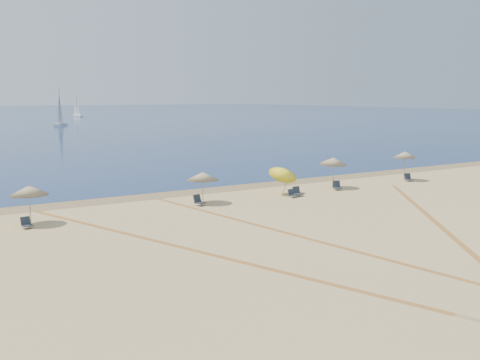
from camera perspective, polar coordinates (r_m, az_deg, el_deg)
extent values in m
plane|color=olive|center=(43.22, -2.73, -1.00)|extent=(500.00, 500.00, 0.00)
cylinder|color=gray|center=(33.68, -21.26, -2.57)|extent=(0.05, 0.05, 2.15)
cone|color=#EFE7BC|center=(33.52, -21.35, -1.01)|extent=(2.18, 2.18, 0.55)
sphere|color=gray|center=(33.47, -21.38, -0.51)|extent=(0.08, 0.08, 0.08)
cylinder|color=gray|center=(37.66, -3.94, -0.90)|extent=(0.05, 0.05, 2.05)
cone|color=#EFE7BC|center=(37.52, -3.96, 0.41)|extent=(2.23, 2.23, 0.55)
sphere|color=gray|center=(37.47, -3.96, 0.87)|extent=(0.08, 0.08, 0.08)
cylinder|color=gray|center=(40.81, 4.93, -0.31)|extent=(0.05, 0.98, 1.86)
cone|color=yellow|center=(41.01, 4.62, 0.85)|extent=(2.17, 2.19, 1.48)
sphere|color=gray|center=(40.97, 4.62, 1.26)|extent=(0.08, 0.08, 0.08)
cylinder|color=gray|center=(44.34, 9.82, 0.67)|extent=(0.05, 0.21, 2.36)
cone|color=#EFE7BC|center=(44.26, 9.79, 2.00)|extent=(2.23, 2.26, 0.70)
sphere|color=gray|center=(44.23, 9.80, 2.38)|extent=(0.08, 0.08, 0.08)
cylinder|color=gray|center=(49.96, 16.94, 1.36)|extent=(0.05, 0.05, 2.43)
cone|color=#EFE7BC|center=(49.84, 16.99, 2.58)|extent=(2.06, 2.06, 0.55)
sphere|color=gray|center=(49.81, 17.01, 2.92)|extent=(0.08, 0.08, 0.08)
cube|color=#1D232C|center=(32.80, -21.52, -4.49)|extent=(0.61, 0.61, 0.05)
cube|color=#1D232C|center=(33.00, -21.69, -4.01)|extent=(0.55, 0.27, 0.47)
cylinder|color=#A5A5AD|center=(32.57, -21.81, -4.75)|extent=(0.02, 0.02, 0.17)
cylinder|color=#A5A5AD|center=(32.70, -21.10, -4.66)|extent=(0.02, 0.02, 0.17)
cube|color=#1D232C|center=(36.92, -4.23, -2.41)|extent=(0.75, 0.75, 0.05)
cube|color=#1D232C|center=(37.08, -4.54, -1.95)|extent=(0.64, 0.38, 0.54)
cylinder|color=#A5A5AD|center=(36.58, -4.35, -2.67)|extent=(0.03, 0.03, 0.20)
cylinder|color=#A5A5AD|center=(36.91, -3.80, -2.56)|extent=(0.03, 0.03, 0.20)
cube|color=#1D232C|center=(39.91, 5.62, -1.62)|extent=(0.59, 0.59, 0.05)
cube|color=#1D232C|center=(40.03, 5.36, -1.27)|extent=(0.53, 0.28, 0.45)
cylinder|color=#A5A5AD|center=(39.63, 5.58, -1.82)|extent=(0.02, 0.02, 0.16)
cylinder|color=#A5A5AD|center=(39.93, 5.96, -1.74)|extent=(0.02, 0.02, 0.16)
cube|color=#1D232C|center=(40.45, 6.18, -1.45)|extent=(0.61, 0.61, 0.05)
cube|color=#1D232C|center=(40.64, 5.95, -1.03)|extent=(0.59, 0.24, 0.52)
cylinder|color=#A5A5AD|center=(40.17, 6.08, -1.66)|extent=(0.03, 0.03, 0.19)
cylinder|color=#A5A5AD|center=(40.43, 6.63, -1.60)|extent=(0.03, 0.03, 0.19)
cube|color=#1D232C|center=(43.49, 10.25, -0.82)|extent=(0.76, 0.76, 0.05)
cube|color=#1D232C|center=(43.72, 10.13, -0.42)|extent=(0.63, 0.41, 0.53)
cylinder|color=#A5A5AD|center=(43.26, 10.14, -0.99)|extent=(0.03, 0.03, 0.19)
cylinder|color=#A5A5AD|center=(43.43, 10.73, -0.97)|extent=(0.03, 0.03, 0.19)
cube|color=#1D232C|center=(49.45, 17.37, 0.07)|extent=(0.73, 0.73, 0.05)
cube|color=#1D232C|center=(49.66, 17.24, 0.40)|extent=(0.60, 0.40, 0.50)
cylinder|color=#A5A5AD|center=(49.23, 17.31, -0.08)|extent=(0.02, 0.02, 0.19)
cylinder|color=#A5A5AD|center=(49.43, 17.78, -0.06)|extent=(0.02, 0.02, 0.19)
cube|color=white|center=(143.63, -18.38, 5.59)|extent=(4.48, 6.10, 0.67)
cylinder|color=gray|center=(143.49, -18.47, 7.33)|extent=(0.13, 0.13, 8.96)
cube|color=white|center=(204.11, -16.79, 6.48)|extent=(3.11, 5.05, 0.54)
cylinder|color=gray|center=(204.02, -16.84, 7.46)|extent=(0.11, 0.11, 7.20)
plane|color=tan|center=(29.59, 5.16, -5.64)|extent=(32.31, 32.31, 0.00)
plane|color=tan|center=(30.35, 3.67, -5.26)|extent=(32.31, 32.31, 0.00)
plane|color=tan|center=(32.96, 20.46, -4.67)|extent=(39.13, 39.13, 0.00)
plane|color=tan|center=(33.99, 19.98, -4.25)|extent=(39.13, 39.13, 0.00)
plane|color=tan|center=(26.83, -5.75, -7.18)|extent=(35.87, 35.87, 0.00)
plane|color=tan|center=(27.59, -7.39, -6.76)|extent=(35.87, 35.87, 0.00)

